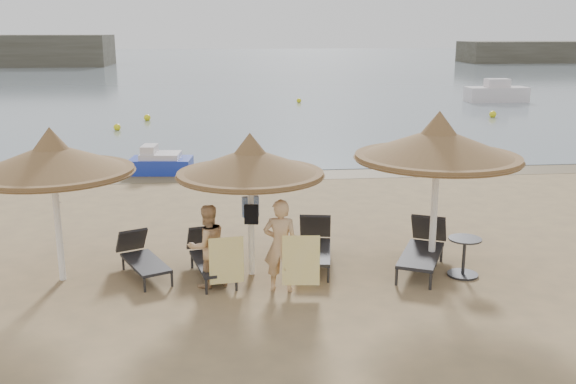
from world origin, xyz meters
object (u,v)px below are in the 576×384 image
object	(u,v)px
side_table	(464,258)
person_right	(281,238)
lounger_near_left	(210,255)
lounger_far_right	(423,247)
pedal_boat	(160,163)
palapa_right	(438,145)
lounger_near_right	(314,244)
lounger_far_left	(141,256)
person_left	(207,239)
palapa_center	(250,163)
palapa_left	(52,159)

from	to	relation	value
side_table	person_right	size ratio (longest dim) A/B	0.38
lounger_near_left	lounger_far_right	bearing A→B (deg)	-14.30
person_right	pedal_boat	distance (m)	11.00
palapa_right	lounger_far_right	xyz separation A→B (m)	(-0.13, 0.14, -2.16)
lounger_near_right	palapa_right	bearing A→B (deg)	-5.64
lounger_far_left	lounger_far_right	distance (m)	5.73
lounger_far_left	lounger_near_left	distance (m)	1.37
lounger_near_left	lounger_near_right	distance (m)	2.21
side_table	person_left	bearing A→B (deg)	179.91
lounger_near_left	pedal_boat	xyz separation A→B (m)	(-1.80, 9.51, -0.03)
person_left	pedal_boat	bearing A→B (deg)	-104.28
lounger_near_right	lounger_far_right	world-z (taller)	lounger_far_right
pedal_boat	lounger_near_left	bearing A→B (deg)	-73.25
person_left	person_right	xyz separation A→B (m)	(1.36, -0.36, 0.10)
palapa_center	lounger_near_left	xyz separation A→B (m)	(-0.84, 0.12, -1.90)
palapa_left	palapa_right	distance (m)	7.37
lounger_near_right	person_right	xyz separation A→B (m)	(-0.84, -1.39, 0.62)
palapa_left	palapa_right	xyz separation A→B (m)	(7.36, -0.20, 0.18)
palapa_left	palapa_center	size ratio (longest dim) A/B	1.05
lounger_near_left	person_left	xyz separation A→B (m)	(-0.02, -0.64, 0.55)
palapa_left	pedal_boat	bearing A→B (deg)	83.64
lounger_far_right	side_table	world-z (taller)	lounger_far_right
palapa_right	person_left	size ratio (longest dim) A/B	1.76
lounger_far_right	person_right	distance (m)	3.21
palapa_center	person_left	bearing A→B (deg)	-148.48
person_left	person_right	bearing A→B (deg)	140.95
palapa_left	person_left	world-z (taller)	palapa_left
side_table	pedal_boat	distance (m)	12.24
lounger_near_left	side_table	bearing A→B (deg)	-20.34
palapa_center	lounger_near_left	distance (m)	2.08
lounger_far_left	lounger_near_left	size ratio (longest dim) A/B	0.93
lounger_far_right	pedal_boat	size ratio (longest dim) A/B	1.03
pedal_boat	lounger_far_right	bearing A→B (deg)	-51.31
lounger_near_right	pedal_boat	size ratio (longest dim) A/B	0.96
lounger_far_left	lounger_far_right	size ratio (longest dim) A/B	0.84
lounger_near_left	lounger_near_right	xyz separation A→B (m)	(2.18, 0.39, 0.02)
side_table	pedal_boat	bearing A→B (deg)	123.85
lounger_near_left	person_left	size ratio (longest dim) A/B	1.07
person_right	pedal_boat	world-z (taller)	person_right
palapa_center	lounger_far_left	size ratio (longest dim) A/B	1.55
lounger_far_left	lounger_near_right	xyz separation A→B (m)	(3.53, 0.25, 0.05)
palapa_center	lounger_near_right	distance (m)	2.36
palapa_center	person_right	world-z (taller)	palapa_center
palapa_center	person_right	bearing A→B (deg)	-60.39
palapa_center	lounger_near_left	size ratio (longest dim) A/B	1.45
lounger_far_left	palapa_left	bearing A→B (deg)	162.29
palapa_left	lounger_far_right	xyz separation A→B (m)	(7.23, -0.06, -1.97)
lounger_far_right	person_left	xyz separation A→B (m)	(-4.38, -0.54, 0.50)
lounger_far_left	side_table	world-z (taller)	lounger_far_left
person_right	person_left	bearing A→B (deg)	-2.11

